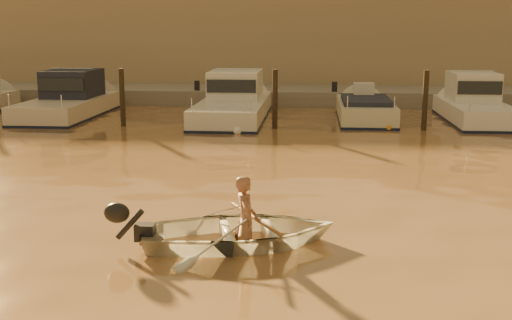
# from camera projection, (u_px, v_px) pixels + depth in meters

# --- Properties ---
(ground_plane) EXTENTS (160.00, 160.00, 0.00)m
(ground_plane) POSITION_uv_depth(u_px,v_px,m) (227.00, 291.00, 8.45)
(ground_plane) COLOR olive
(ground_plane) RESTS_ON ground
(dinghy) EXTENTS (3.60, 2.96, 0.65)m
(dinghy) POSITION_uv_depth(u_px,v_px,m) (239.00, 232.00, 10.23)
(dinghy) COLOR silver
(dinghy) RESTS_ON ground_plane
(person) EXTENTS (0.46, 0.58, 1.41)m
(person) POSITION_uv_depth(u_px,v_px,m) (246.00, 219.00, 10.20)
(person) COLOR #95614A
(person) RESTS_ON dinghy
(outboard_motor) EXTENTS (0.97, 0.61, 0.70)m
(outboard_motor) POSITION_uv_depth(u_px,v_px,m) (144.00, 232.00, 9.97)
(outboard_motor) COLOR black
(outboard_motor) RESTS_ON dinghy
(oar_port) EXTENTS (0.99, 1.91, 0.13)m
(oar_port) POSITION_uv_depth(u_px,v_px,m) (255.00, 218.00, 10.22)
(oar_port) COLOR brown
(oar_port) RESTS_ON dinghy
(oar_starboard) EXTENTS (0.23, 2.10, 0.13)m
(oar_starboard) POSITION_uv_depth(u_px,v_px,m) (242.00, 219.00, 10.19)
(oar_starboard) COLOR brown
(oar_starboard) RESTS_ON dinghy
(moored_boat_1) EXTENTS (2.31, 6.86, 1.75)m
(moored_boat_1) POSITION_uv_depth(u_px,v_px,m) (68.00, 100.00, 24.64)
(moored_boat_1) COLOR beige
(moored_boat_1) RESTS_ON ground_plane
(moored_boat_2) EXTENTS (2.37, 7.91, 1.75)m
(moored_boat_2) POSITION_uv_depth(u_px,v_px,m) (234.00, 102.00, 24.08)
(moored_boat_2) COLOR silver
(moored_boat_2) RESTS_ON ground_plane
(moored_boat_3) EXTENTS (1.93, 5.63, 0.95)m
(moored_boat_3) POSITION_uv_depth(u_px,v_px,m) (365.00, 114.00, 23.74)
(moored_boat_3) COLOR beige
(moored_boat_3) RESTS_ON ground_plane
(moored_boat_4) EXTENTS (2.02, 6.31, 1.75)m
(moored_boat_4) POSITION_uv_depth(u_px,v_px,m) (475.00, 104.00, 23.31)
(moored_boat_4) COLOR white
(moored_boat_4) RESTS_ON ground_plane
(piling_1) EXTENTS (0.18, 0.18, 2.20)m
(piling_1) POSITION_uv_depth(u_px,v_px,m) (122.00, 100.00, 22.19)
(piling_1) COLOR #2D2319
(piling_1) RESTS_ON ground_plane
(piling_2) EXTENTS (0.18, 0.18, 2.20)m
(piling_2) POSITION_uv_depth(u_px,v_px,m) (275.00, 102.00, 21.73)
(piling_2) COLOR #2D2319
(piling_2) RESTS_ON ground_plane
(piling_3) EXTENTS (0.18, 0.18, 2.20)m
(piling_3) POSITION_uv_depth(u_px,v_px,m) (425.00, 103.00, 21.30)
(piling_3) COLOR #2D2319
(piling_3) RESTS_ON ground_plane
(fender_b) EXTENTS (0.30, 0.30, 0.30)m
(fender_b) POSITION_uv_depth(u_px,v_px,m) (65.00, 123.00, 22.38)
(fender_b) COLOR orange
(fender_b) RESTS_ON ground_plane
(fender_c) EXTENTS (0.30, 0.30, 0.30)m
(fender_c) POSITION_uv_depth(u_px,v_px,m) (238.00, 131.00, 20.73)
(fender_c) COLOR white
(fender_c) RESTS_ON ground_plane
(fender_d) EXTENTS (0.30, 0.30, 0.30)m
(fender_d) POSITION_uv_depth(u_px,v_px,m) (388.00, 127.00, 21.47)
(fender_d) COLOR orange
(fender_d) RESTS_ON ground_plane
(quay) EXTENTS (52.00, 4.00, 1.00)m
(quay) POSITION_uv_depth(u_px,v_px,m) (289.00, 99.00, 29.38)
(quay) COLOR gray
(quay) RESTS_ON ground_plane
(waterfront_building) EXTENTS (46.00, 7.00, 4.80)m
(waterfront_building) POSITION_uv_depth(u_px,v_px,m) (294.00, 45.00, 34.28)
(waterfront_building) COLOR #9E8466
(waterfront_building) RESTS_ON quay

